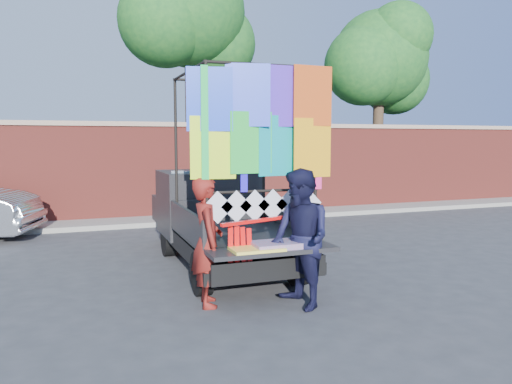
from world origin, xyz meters
name	(u,v)px	position (x,y,z in m)	size (l,w,h in m)	color
ground	(254,291)	(0.00, 0.00, 0.00)	(90.00, 90.00, 0.00)	#38383A
brick_wall	(166,170)	(0.00, 7.00, 1.33)	(30.00, 0.45, 2.61)	maroon
curb	(172,220)	(0.00, 6.30, 0.06)	(30.00, 1.20, 0.12)	gray
tree_mid	(191,16)	(1.02, 8.12, 5.70)	(4.20, 3.30, 7.73)	#38281C
tree_right	(382,62)	(7.52, 8.12, 4.75)	(4.20, 3.30, 6.62)	#38281C
pickup_truck	(214,216)	(-0.02, 2.01, 0.79)	(1.97, 4.95, 3.12)	black
woman	(207,241)	(-0.78, -0.36, 0.84)	(0.61, 0.40, 1.68)	maroon
man	(300,239)	(0.31, -0.86, 0.89)	(0.87, 0.67, 1.78)	black
streamer_bundle	(246,237)	(-0.34, -0.62, 0.91)	(0.96, 0.37, 0.68)	red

